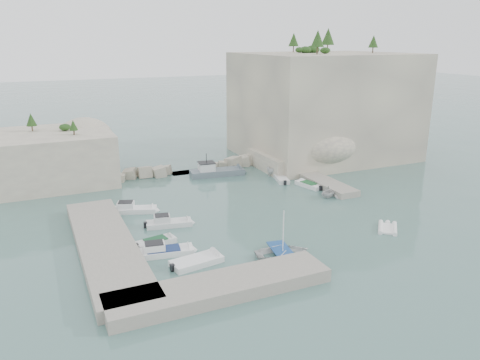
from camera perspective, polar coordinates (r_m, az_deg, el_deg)
name	(u,v)px	position (r m, az deg, el deg)	size (l,w,h in m)	color
ground	(262,220)	(51.95, 2.73, -4.92)	(400.00, 400.00, 0.00)	#4C726C
cliff_east	(323,105)	(80.55, 10.11, 8.94)	(26.00, 22.00, 17.00)	beige
cliff_terrace	(285,160)	(72.54, 5.47, 2.42)	(8.00, 10.00, 2.50)	beige
outcrop_west	(52,157)	(69.73, -21.95, 2.56)	(16.00, 14.00, 7.00)	beige
quay_west	(106,246)	(46.17, -16.01, -7.75)	(5.00, 24.00, 1.10)	#9E9689
quay_south	(221,287)	(37.69, -2.35, -12.94)	(18.00, 4.00, 1.10)	#9E9689
ledge_east	(316,179)	(66.48, 9.23, 0.16)	(3.00, 16.00, 0.80)	#9E9689
breakwater	(190,167)	(70.71, -6.08, 1.55)	(28.00, 3.00, 1.40)	beige
motorboat_a	(133,212)	(55.65, -12.88, -3.83)	(5.86, 1.74, 1.40)	white
motorboat_b	(169,226)	(50.99, -8.63, -5.54)	(5.27, 1.72, 1.40)	silver
motorboat_c	(156,245)	(46.73, -10.22, -7.77)	(4.25, 1.54, 0.70)	silver
motorboat_d	(164,255)	(44.61, -9.29, -8.97)	(6.08, 1.81, 1.40)	white
motorboat_e	(197,264)	(42.51, -5.29, -10.17)	(5.05, 2.07, 0.70)	white
rowboat	(283,256)	(43.89, 5.21, -9.25)	(3.64, 5.10, 1.06)	silver
inflatable_dinghy	(387,230)	(51.85, 17.54, -5.78)	(3.65, 1.77, 0.44)	white
tender_east_a	(329,197)	(60.46, 10.76, -2.02)	(2.68, 3.10, 1.63)	silver
tender_east_b	(309,187)	(64.04, 8.40, -0.82)	(4.45, 1.52, 0.70)	white
tender_east_c	(281,181)	(66.34, 5.05, -0.08)	(4.55, 1.47, 0.70)	silver
tender_east_d	(281,175)	(68.93, 5.03, 0.57)	(1.68, 4.48, 1.73)	silver
work_boat	(217,175)	(68.84, -2.80, 0.60)	(8.64, 2.55, 2.20)	slate
rowboat_mast	(283,230)	(42.80, 5.31, -6.09)	(0.10, 0.10, 4.20)	white
vegetation	(294,47)	(78.24, 6.62, 15.79)	(53.48, 13.88, 13.40)	#1E4219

